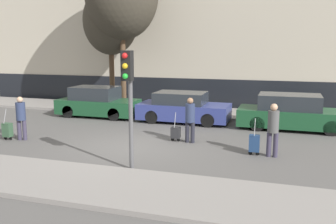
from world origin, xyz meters
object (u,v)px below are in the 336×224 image
at_px(parked_bicycle, 118,100).
at_px(bare_tree_down_street, 111,21).
at_px(pedestrian_center, 190,117).
at_px(trolley_right, 254,143).
at_px(parked_car_1, 183,108).
at_px(trolley_center, 176,133).
at_px(pedestrian_right, 273,127).
at_px(parked_car_2, 292,113).
at_px(pedestrian_left, 21,116).
at_px(traffic_light, 129,86).
at_px(parked_car_0, 97,103).
at_px(trolley_left, 7,130).

height_order(parked_bicycle, bare_tree_down_street, bare_tree_down_street).
height_order(pedestrian_center, trolley_right, pedestrian_center).
bearing_deg(parked_car_1, trolley_center, -79.10).
distance_m(trolley_right, bare_tree_down_street, 11.67).
bearing_deg(pedestrian_right, parked_bicycle, 142.56).
height_order(parked_car_2, pedestrian_left, pedestrian_left).
relative_size(pedestrian_center, traffic_light, 0.49).
height_order(pedestrian_left, trolley_center, pedestrian_left).
relative_size(parked_car_0, pedestrian_right, 2.32).
xyz_separation_m(pedestrian_left, bare_tree_down_street, (0.02, 7.53, 3.82)).
relative_size(trolley_left, trolley_right, 0.98).
height_order(pedestrian_right, traffic_light, traffic_light).
bearing_deg(parked_car_0, parked_bicycle, 91.26).
distance_m(pedestrian_center, trolley_right, 2.56).
xyz_separation_m(trolley_center, traffic_light, (-0.28, -3.53, 2.06)).
distance_m(pedestrian_center, pedestrian_right, 3.03).
height_order(pedestrian_right, trolley_right, pedestrian_right).
relative_size(parked_car_1, trolley_center, 3.84).
xyz_separation_m(parked_car_0, pedestrian_left, (-0.39, -5.10, 0.23)).
relative_size(trolley_center, pedestrian_right, 0.63).
relative_size(pedestrian_left, bare_tree_down_street, 0.25).
bearing_deg(parked_car_2, pedestrian_center, -135.52).
distance_m(parked_car_1, parked_car_2, 4.73).
bearing_deg(parked_car_1, pedestrian_left, -133.51).
bearing_deg(trolley_left, pedestrian_left, 14.62).
bearing_deg(pedestrian_left, parked_car_1, 31.93).
bearing_deg(trolley_center, pedestrian_center, -3.63).
xyz_separation_m(parked_bicycle, bare_tree_down_street, (-0.31, -0.09, 4.25)).
bearing_deg(pedestrian_center, parked_car_2, 48.18).
xyz_separation_m(trolley_center, pedestrian_right, (3.44, -0.96, 0.64)).
relative_size(pedestrian_left, parked_bicycle, 0.91).
bearing_deg(bare_tree_down_street, parked_bicycle, 15.71).
height_order(pedestrian_left, bare_tree_down_street, bare_tree_down_street).
bearing_deg(bare_tree_down_street, trolley_center, -47.79).
xyz_separation_m(parked_car_1, pedestrian_left, (-4.79, -5.04, 0.27)).
bearing_deg(trolley_right, pedestrian_center, 158.89).
xyz_separation_m(parked_car_1, trolley_right, (3.56, -4.44, -0.26)).
bearing_deg(parked_bicycle, bare_tree_down_street, -164.29).
height_order(parked_car_0, bare_tree_down_street, bare_tree_down_street).
bearing_deg(bare_tree_down_street, parked_car_1, -27.63).
bearing_deg(parked_car_2, traffic_light, -122.00).
distance_m(parked_car_1, pedestrian_left, 6.96).
bearing_deg(trolley_left, trolley_right, 4.77).
xyz_separation_m(pedestrian_center, bare_tree_down_street, (-5.99, 6.03, 3.82)).
bearing_deg(trolley_left, bare_tree_down_street, 85.86).
height_order(trolley_right, bare_tree_down_street, bare_tree_down_street).
height_order(parked_car_2, bare_tree_down_street, bare_tree_down_street).
height_order(trolley_left, trolley_right, trolley_right).
distance_m(parked_car_0, pedestrian_center, 6.68).
height_order(trolley_center, trolley_right, trolley_right).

